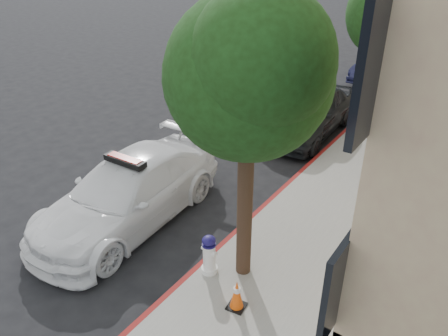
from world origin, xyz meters
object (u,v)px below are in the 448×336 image
at_px(parked_car_far, 384,65).
at_px(traffic_cone, 237,294).
at_px(parked_car_mid, 309,112).
at_px(fire_hydrant, 209,255).
at_px(police_car, 129,192).

height_order(parked_car_far, traffic_cone, parked_car_far).
relative_size(parked_car_mid, parked_car_far, 1.13).
relative_size(fire_hydrant, traffic_cone, 1.42).
relative_size(police_car, traffic_cone, 8.79).
relative_size(parked_car_far, fire_hydrant, 4.79).
bearing_deg(parked_car_far, traffic_cone, -74.53).
relative_size(parked_car_mid, traffic_cone, 7.65).
height_order(parked_car_mid, fire_hydrant, parked_car_mid).
height_order(police_car, parked_car_far, police_car).
height_order(parked_car_mid, traffic_cone, parked_car_mid).
height_order(police_car, parked_car_mid, police_car).
bearing_deg(parked_car_far, fire_hydrant, -77.92).
relative_size(police_car, parked_car_far, 1.30).
bearing_deg(parked_car_mid, police_car, -103.06).
bearing_deg(parked_car_mid, parked_car_far, 86.07).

